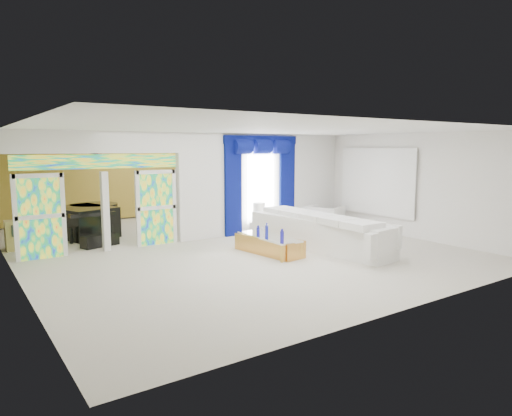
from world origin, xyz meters
TOP-DOWN VIEW (x-y plane):
  - floor at (0.00, 0.00)m, footprint 12.00×12.00m
  - dividing_wall at (2.15, 1.00)m, footprint 5.70×0.18m
  - dividing_header at (-2.85, 1.00)m, footprint 4.30×0.18m
  - stained_panel_left at (-4.28, 1.00)m, footprint 0.95×0.04m
  - stained_panel_right at (-1.42, 1.00)m, footprint 0.95×0.04m
  - stained_transom at (-2.85, 1.00)m, footprint 4.00×0.05m
  - window_pane at (1.90, 0.90)m, footprint 1.00×0.02m
  - blue_drape_left at (0.90, 0.87)m, footprint 0.55×0.10m
  - blue_drape_right at (2.90, 0.87)m, footprint 0.55×0.10m
  - blue_pelmet at (1.90, 0.87)m, footprint 2.60×0.12m
  - wall_mirror at (4.94, -1.00)m, footprint 0.04×2.70m
  - gold_curtains at (0.00, 5.90)m, footprint 9.70×0.12m
  - white_sofa at (1.78, -1.87)m, footprint 1.41×4.22m
  - coffee_table at (0.43, -1.57)m, footprint 0.87×1.95m
  - console_table at (1.99, 0.67)m, footprint 1.13×0.44m
  - table_lamp at (1.69, 0.67)m, footprint 0.36×0.36m
  - armchair at (4.10, 0.40)m, footprint 1.32×1.39m
  - grand_piano at (-2.77, 3.22)m, footprint 1.78×2.05m
  - piano_bench at (-2.77, 1.62)m, footprint 1.03×0.64m
  - tv_console at (-4.63, 2.42)m, footprint 0.52×0.48m
  - chandelier at (-2.30, 3.40)m, footprint 0.60×0.60m
  - decanters at (0.41, -1.57)m, footprint 0.17×1.15m

SIDE VIEW (x-z plane):
  - floor at x=0.00m, z-range 0.00..0.00m
  - piano_bench at x=-2.77m, z-range 0.00..0.32m
  - console_table at x=1.99m, z-range 0.00..0.37m
  - coffee_table at x=0.43m, z-range 0.00..0.42m
  - armchair at x=4.10m, z-range 0.00..0.71m
  - tv_console at x=-4.63m, z-range 0.00..0.75m
  - white_sofa at x=1.78m, z-range 0.00..0.79m
  - grand_piano at x=-2.77m, z-range 0.00..0.88m
  - decanters at x=0.41m, z-range 0.38..0.67m
  - table_lamp at x=1.69m, z-range 0.37..0.95m
  - stained_panel_left at x=-4.28m, z-range 0.00..2.00m
  - stained_panel_right at x=-1.42m, z-range 0.00..2.00m
  - blue_drape_left at x=0.90m, z-range 0.00..2.80m
  - blue_drape_right at x=2.90m, z-range 0.00..2.80m
  - window_pane at x=1.90m, z-range 0.30..2.60m
  - dividing_wall at x=2.15m, z-range 0.00..3.00m
  - gold_curtains at x=0.00m, z-range 0.05..2.95m
  - wall_mirror at x=4.94m, z-range 0.60..2.50m
  - stained_transom at x=-2.85m, z-range 2.08..2.42m
  - chandelier at x=-2.30m, z-range 2.35..2.95m
  - dividing_header at x=-2.85m, z-range 2.45..3.00m
  - blue_pelmet at x=1.90m, z-range 2.69..2.94m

